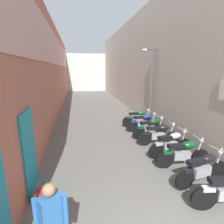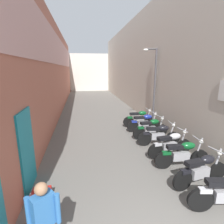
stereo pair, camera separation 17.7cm
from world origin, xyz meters
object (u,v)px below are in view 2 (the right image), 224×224
at_px(motorcycle_fifth, 159,134).
at_px(street_lamp, 153,82).
at_px(motorcycle_sixth, 151,128).
at_px(pedestrian_by_doorway, 44,219).
at_px(motorcycle_eighth, 139,118).
at_px(plastic_crate, 42,195).
at_px(motorcycle_fourth, 171,144).
at_px(motorcycle_third, 182,154).
at_px(motorcycle_second, 202,170).
at_px(umbrella_leaning, 32,204).
at_px(motorcycle_seventh, 144,122).

bearing_deg(motorcycle_fifth, street_lamp, 74.91).
relative_size(motorcycle_sixth, pedestrian_by_doorway, 1.17).
height_order(motorcycle_eighth, plastic_crate, motorcycle_eighth).
height_order(motorcycle_sixth, motorcycle_eighth, same).
bearing_deg(motorcycle_fourth, motorcycle_third, -89.99).
relative_size(motorcycle_third, plastic_crate, 4.21).
relative_size(motorcycle_fifth, pedestrian_by_doorway, 1.18).
bearing_deg(motorcycle_third, motorcycle_fourth, 90.01).
xyz_separation_m(plastic_crate, street_lamp, (4.99, 5.18, 2.39)).
relative_size(plastic_crate, street_lamp, 0.10).
xyz_separation_m(motorcycle_second, street_lamp, (0.69, 5.35, 2.03)).
height_order(motorcycle_second, motorcycle_sixth, same).
xyz_separation_m(motorcycle_sixth, umbrella_leaning, (-4.24, -4.48, 0.18)).
relative_size(motorcycle_second, umbrella_leaning, 1.90).
relative_size(motorcycle_third, motorcycle_fifth, 1.00).
bearing_deg(motorcycle_seventh, motorcycle_sixth, -90.01).
bearing_deg(motorcycle_seventh, motorcycle_fourth, -90.00).
bearing_deg(motorcycle_eighth, motorcycle_third, -90.00).
distance_m(motorcycle_fifth, umbrella_leaning, 5.55).
bearing_deg(motorcycle_fifth, motorcycle_eighth, 90.00).
bearing_deg(motorcycle_seventh, plastic_crate, -134.04).
bearing_deg(street_lamp, motorcycle_second, -97.38).
distance_m(motorcycle_seventh, pedestrian_by_doorway, 7.22).
relative_size(motorcycle_fourth, motorcycle_fifth, 1.00).
bearing_deg(motorcycle_seventh, pedestrian_by_doorway, -122.49).
height_order(motorcycle_seventh, pedestrian_by_doorway, pedestrian_by_doorway).
xyz_separation_m(plastic_crate, umbrella_leaning, (0.05, -0.97, 0.54)).
height_order(motorcycle_sixth, motorcycle_seventh, same).
xyz_separation_m(motorcycle_fourth, street_lamp, (0.69, 3.58, 2.03)).
bearing_deg(motorcycle_eighth, pedestrian_by_doorway, -119.29).
distance_m(motorcycle_third, motorcycle_fifth, 1.81).
height_order(motorcycle_third, street_lamp, street_lamp).
distance_m(motorcycle_fourth, motorcycle_fifth, 1.01).
bearing_deg(motorcycle_sixth, motorcycle_second, -90.00).
bearing_deg(plastic_crate, motorcycle_fifth, 31.25).
height_order(motorcycle_fourth, motorcycle_sixth, same).
bearing_deg(umbrella_leaning, motorcycle_eighth, 55.77).
relative_size(motorcycle_seventh, umbrella_leaning, 1.92).
bearing_deg(pedestrian_by_doorway, motorcycle_third, 32.12).
height_order(motorcycle_second, plastic_crate, motorcycle_second).
xyz_separation_m(motorcycle_third, street_lamp, (0.69, 4.38, 2.03)).
bearing_deg(motorcycle_sixth, motorcycle_eighth, 90.00).
distance_m(motorcycle_third, pedestrian_by_doorway, 4.59).
height_order(motorcycle_fifth, motorcycle_seventh, same).
relative_size(motorcycle_seventh, motorcycle_eighth, 1.00).
relative_size(motorcycle_fifth, motorcycle_eighth, 1.00).
bearing_deg(pedestrian_by_doorway, plastic_crate, 104.48).
distance_m(motorcycle_fourth, motorcycle_eighth, 3.66).
bearing_deg(motorcycle_sixth, street_lamp, 67.39).
bearing_deg(street_lamp, motorcycle_third, -98.98).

